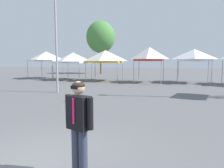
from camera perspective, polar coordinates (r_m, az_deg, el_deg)
ground_plane at (r=4.73m, az=-19.67°, el=-20.82°), size 140.00×140.00×0.00m
canopy_tent_behind_left at (r=27.56m, az=-17.77°, el=7.27°), size 3.64×3.64×3.40m
canopy_tent_far_left at (r=24.72m, az=-10.81°, el=7.13°), size 3.65×3.65×3.20m
canopy_tent_left_of_center at (r=22.81m, az=-1.90°, el=7.62°), size 3.72×3.72×3.38m
canopy_tent_behind_right at (r=21.39m, az=10.35°, el=8.13°), size 2.91×2.91×3.59m
canopy_tent_far_right at (r=22.29m, az=21.81°, el=7.43°), size 3.39×3.39×3.38m
person_foreground at (r=3.80m, az=-9.12°, el=-10.52°), size 0.62×0.37×1.78m
light_pole_opposite_side at (r=15.03m, az=-15.42°, el=18.48°), size 0.36×0.36×9.60m
tree_behind_tents_right at (r=37.61m, az=-3.17°, el=12.85°), size 5.10×5.10×9.32m
traffic_cone_lot_center at (r=11.16m, az=-11.44°, el=-3.56°), size 0.32×0.32×0.51m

